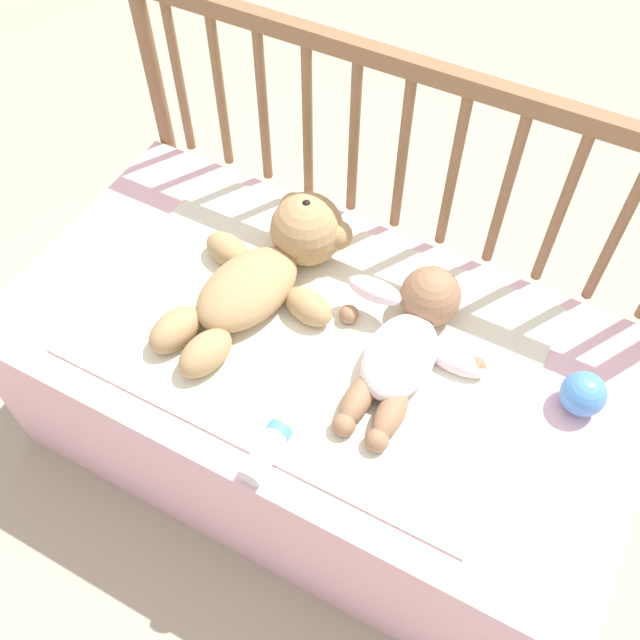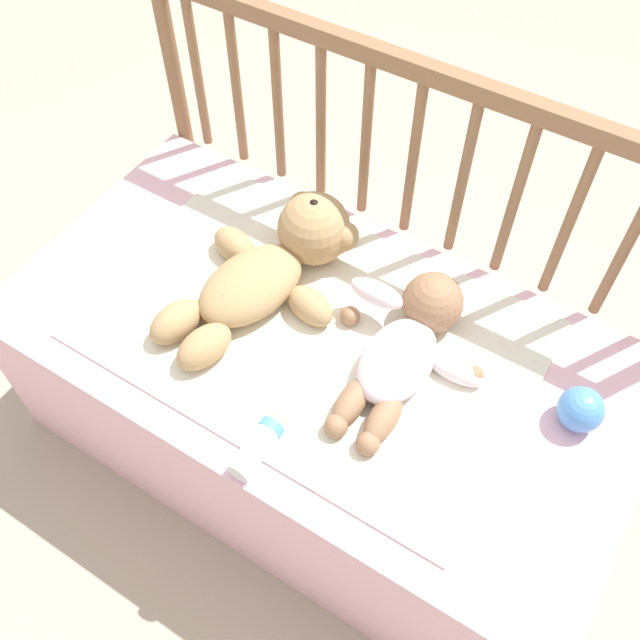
% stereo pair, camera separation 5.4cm
% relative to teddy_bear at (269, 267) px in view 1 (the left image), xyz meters
% --- Properties ---
extents(ground_plane, '(12.00, 12.00, 0.00)m').
position_rel_teddy_bear_xyz_m(ground_plane, '(0.15, -0.07, -0.50)').
color(ground_plane, tan).
extents(crib_mattress, '(1.27, 0.67, 0.44)m').
position_rel_teddy_bear_xyz_m(crib_mattress, '(0.15, -0.07, -0.28)').
color(crib_mattress, '#EDB7C6').
rests_on(crib_mattress, ground_plane).
extents(crib_rail, '(1.27, 0.04, 0.86)m').
position_rel_teddy_bear_xyz_m(crib_rail, '(0.15, 0.28, 0.10)').
color(crib_rail, brown).
rests_on(crib_rail, ground_plane).
extents(blanket, '(0.86, 0.57, 0.01)m').
position_rel_teddy_bear_xyz_m(blanket, '(0.13, -0.06, -0.06)').
color(blanket, silver).
rests_on(blanket, crib_mattress).
extents(teddy_bear, '(0.34, 0.48, 0.16)m').
position_rel_teddy_bear_xyz_m(teddy_bear, '(0.00, 0.00, 0.00)').
color(teddy_bear, tan).
rests_on(teddy_bear, crib_mattress).
extents(baby, '(0.31, 0.40, 0.12)m').
position_rel_teddy_bear_xyz_m(baby, '(0.32, -0.03, -0.01)').
color(baby, white).
rests_on(baby, crib_mattress).
extents(toy_ball, '(0.08, 0.08, 0.08)m').
position_rel_teddy_bear_xyz_m(toy_ball, '(0.65, 0.02, -0.02)').
color(toy_ball, '#4C8CDB').
rests_on(toy_ball, crib_mattress).
extents(baby_bottle, '(0.05, 0.14, 0.05)m').
position_rel_teddy_bear_xyz_m(baby_bottle, '(0.19, -0.33, -0.04)').
color(baby_bottle, white).
rests_on(baby_bottle, crib_mattress).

